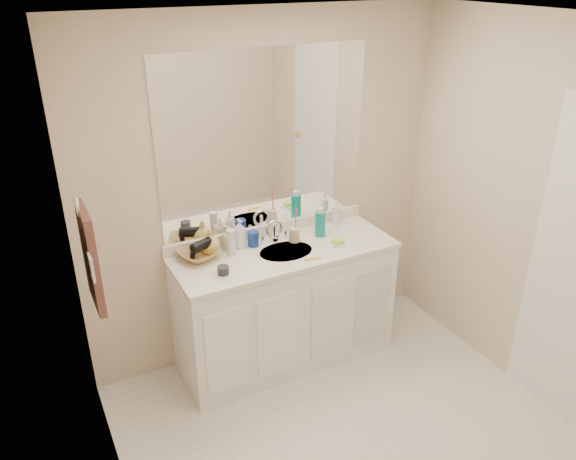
{
  "coord_description": "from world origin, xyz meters",
  "views": [
    {
      "loc": [
        -1.51,
        -1.95,
        2.63
      ],
      "look_at": [
        0.0,
        0.97,
        1.05
      ],
      "focal_mm": 35.0,
      "sensor_mm": 36.0,
      "label": 1
    }
  ],
  "objects": [
    {
      "name": "wall_back",
      "position": [
        0.0,
        1.3,
        1.2
      ],
      "size": [
        2.6,
        0.02,
        2.4
      ],
      "primitive_type": "cube",
      "color": "beige",
      "rests_on": "floor"
    },
    {
      "name": "soap_dish",
      "position": [
        0.36,
        0.92,
        0.89
      ],
      "size": [
        0.12,
        0.11,
        0.01
      ],
      "primitive_type": "cube",
      "rotation": [
        0.0,
        0.0,
        -0.33
      ],
      "color": "silver",
      "rests_on": "countertop"
    },
    {
      "name": "wall_right",
      "position": [
        1.3,
        0.0,
        1.2
      ],
      "size": [
        0.02,
        2.6,
        2.4
      ],
      "primitive_type": "cube",
      "color": "beige",
      "rests_on": "floor"
    },
    {
      "name": "tan_cup",
      "position": [
        0.12,
        1.11,
        0.93
      ],
      "size": [
        0.07,
        0.07,
        0.1
      ],
      "primitive_type": "cylinder",
      "rotation": [
        0.0,
        0.0,
        -0.0
      ],
      "color": "beige",
      "rests_on": "countertop"
    },
    {
      "name": "dark_jar",
      "position": [
        -0.48,
        0.92,
        0.91
      ],
      "size": [
        0.07,
        0.07,
        0.05
      ],
      "primitive_type": "cylinder",
      "rotation": [
        0.0,
        0.0,
        -0.02
      ],
      "color": "#232428",
      "rests_on": "countertop"
    },
    {
      "name": "switch_plate",
      "position": [
        -1.27,
        0.57,
        1.3
      ],
      "size": [
        0.01,
        0.08,
        0.13
      ],
      "primitive_type": "cube",
      "color": "silver",
      "rests_on": "wall_left"
    },
    {
      "name": "blue_mug",
      "position": [
        -0.16,
        1.18,
        0.93
      ],
      "size": [
        0.09,
        0.09,
        0.11
      ],
      "primitive_type": "cylinder",
      "rotation": [
        0.0,
        0.0,
        -0.23
      ],
      "color": "navy",
      "rests_on": "countertop"
    },
    {
      "name": "mouthwash_bottle",
      "position": [
        0.32,
        1.11,
        0.97
      ],
      "size": [
        0.09,
        0.09,
        0.18
      ],
      "primitive_type": "cylinder",
      "rotation": [
        0.0,
        0.0,
        -0.21
      ],
      "color": "#0B867E",
      "rests_on": "countertop"
    },
    {
      "name": "countertop",
      "position": [
        0.0,
        1.02,
        0.86
      ],
      "size": [
        1.52,
        0.57,
        0.03
      ],
      "primitive_type": "cube",
      "color": "white",
      "rests_on": "vanity_cabinet"
    },
    {
      "name": "mirror",
      "position": [
        0.0,
        1.29,
        1.56
      ],
      "size": [
        1.48,
        0.01,
        1.2
      ],
      "primitive_type": "cube",
      "color": "white",
      "rests_on": "wall_back"
    },
    {
      "name": "clear_pump_bottle",
      "position": [
        0.51,
        1.21,
        0.95
      ],
      "size": [
        0.06,
        0.06,
        0.15
      ],
      "primitive_type": "cylinder",
      "rotation": [
        0.0,
        0.0,
        -0.17
      ],
      "color": "white",
      "rests_on": "countertop"
    },
    {
      "name": "towel_ring",
      "position": [
        -1.27,
        0.77,
        1.55
      ],
      "size": [
        0.01,
        0.11,
        0.11
      ],
      "primitive_type": "torus",
      "rotation": [
        0.0,
        1.57,
        0.0
      ],
      "color": "silver",
      "rests_on": "wall_left"
    },
    {
      "name": "wicker_basket",
      "position": [
        -0.55,
        1.18,
        0.91
      ],
      "size": [
        0.32,
        0.32,
        0.06
      ],
      "primitive_type": "imported",
      "rotation": [
        0.0,
        0.0,
        0.31
      ],
      "color": "#A27741",
      "rests_on": "countertop"
    },
    {
      "name": "soap_bottle_yellow",
      "position": [
        -0.45,
        1.22,
        0.97
      ],
      "size": [
        0.15,
        0.15,
        0.17
      ],
      "primitive_type": "imported",
      "rotation": [
        0.0,
        0.0,
        -0.13
      ],
      "color": "#DBBB55",
      "rests_on": "countertop"
    },
    {
      "name": "green_soap",
      "position": [
        0.36,
        0.92,
        0.9
      ],
      "size": [
        0.07,
        0.05,
        0.03
      ],
      "primitive_type": "cube",
      "rotation": [
        0.0,
        0.0,
        -0.05
      ],
      "color": "#8CE638",
      "rests_on": "soap_dish"
    },
    {
      "name": "hand_towel",
      "position": [
        -1.25,
        0.77,
        1.25
      ],
      "size": [
        0.04,
        0.32,
        0.55
      ],
      "primitive_type": "cube",
      "color": "#412623",
      "rests_on": "towel_ring"
    },
    {
      "name": "vanity_cabinet",
      "position": [
        0.0,
        1.02,
        0.42
      ],
      "size": [
        1.5,
        0.55,
        0.85
      ],
      "primitive_type": "cube",
      "color": "white",
      "rests_on": "floor"
    },
    {
      "name": "floor",
      "position": [
        0.0,
        0.0,
        0.0
      ],
      "size": [
        2.6,
        2.6,
        0.0
      ],
      "primitive_type": "cube",
      "color": "silver",
      "rests_on": "ground"
    },
    {
      "name": "extra_white_bottle",
      "position": [
        -0.34,
        1.13,
        0.97
      ],
      "size": [
        0.07,
        0.07,
        0.18
      ],
      "primitive_type": "cylinder",
      "rotation": [
        0.0,
        0.0,
        0.31
      ],
      "color": "silver",
      "rests_on": "countertop"
    },
    {
      "name": "hair_dryer",
      "position": [
        -0.53,
        1.18,
        0.97
      ],
      "size": [
        0.16,
        0.12,
        0.07
      ],
      "primitive_type": "cylinder",
      "rotation": [
        0.0,
        1.57,
        0.4
      ],
      "color": "black",
      "rests_on": "wicker_basket"
    },
    {
      "name": "toothbrush",
      "position": [
        0.13,
        1.11,
        1.03
      ],
      "size": [
        0.01,
        0.04,
        0.19
      ],
      "primitive_type": "cylinder",
      "rotation": [
        0.14,
        0.0,
        -0.08
      ],
      "color": "#F44099",
      "rests_on": "tan_cup"
    },
    {
      "name": "soap_bottle_white",
      "position": [
        -0.25,
        1.2,
        0.98
      ],
      "size": [
        0.08,
        0.08,
        0.2
      ],
      "primitive_type": "imported",
      "rotation": [
        0.0,
        0.0,
        0.05
      ],
      "color": "white",
      "rests_on": "countertop"
    },
    {
      "name": "wall_left",
      "position": [
        -1.3,
        0.0,
        1.2
      ],
      "size": [
        0.02,
        2.6,
        2.4
      ],
      "primitive_type": "cube",
      "color": "beige",
      "rests_on": "floor"
    },
    {
      "name": "ceiling",
      "position": [
        0.0,
        0.0,
        2.4
      ],
      "size": [
        2.6,
        2.6,
        0.02
      ],
      "primitive_type": "cube",
      "color": "white",
      "rests_on": "wall_back"
    },
    {
      "name": "orange_comb",
      "position": [
        0.1,
        0.83,
        0.88
      ],
      "size": [
        0.12,
        0.04,
        0.0
      ],
      "primitive_type": "cube",
      "rotation": [
        0.0,
        0.0,
        -0.18
      ],
      "color": "gold",
      "rests_on": "countertop"
    },
    {
      "name": "faucet",
      "position": [
        0.0,
        1.18,
        0.94
      ],
      "size": [
        0.02,
        0.02,
        0.11
      ],
      "primitive_type": "cylinder",
      "color": "silver",
      "rests_on": "countertop"
    },
    {
      "name": "backsplash",
      "position": [
        0.0,
        1.29,
        0.92
      ],
      "size": [
        1.52,
        0.03,
        0.08
      ],
      "primitive_type": "cube",
      "color": "white",
      "rests_on": "countertop"
    },
    {
      "name": "soap_bottle_cream",
      "position": [
        -0.32,
        1.21,
        0.96
      ],
      "size": [
        0.08,
        0.08,
        0.17
      ],
      "primitive_type": "imported",
      "rotation": [
        0.0,
        0.0,
        0.02
      ],
      "color": "beige",
      "rests_on": "countertop"
    },
    {
      "name": "sink_basin",
      "position": [
        0.0,
        1.0,
        0.87
      ],
      "size": [
        0.37,
        0.37,
        0.02
      ],
      "primitive_type": "cylinder",
      "color": "beige",
      "rests_on": "countertop"
    }
  ]
}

